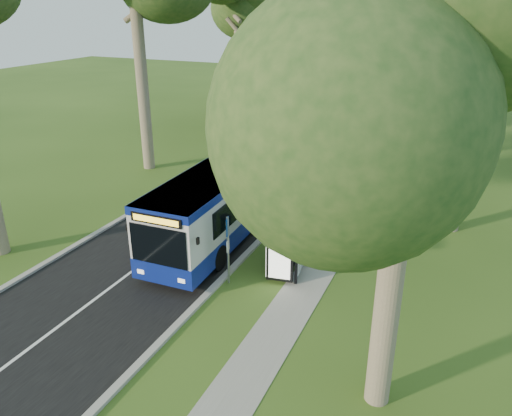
{
  "coord_description": "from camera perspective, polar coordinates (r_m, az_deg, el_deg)",
  "views": [
    {
      "loc": [
        7.72,
        -16.64,
        9.74
      ],
      "look_at": [
        -0.15,
        1.17,
        1.6
      ],
      "focal_mm": 35.0,
      "sensor_mm": 36.0,
      "label": 1
    }
  ],
  "objects": [
    {
      "name": "footpath",
      "position": [
        28.76,
        12.98,
        2.31
      ],
      "size": [
        1.5,
        100.0,
        0.02
      ],
      "primitive_type": "cube",
      "color": "gray",
      "rests_on": "ground"
    },
    {
      "name": "centre_line",
      "position": [
        30.5,
        0.96,
        4.1
      ],
      "size": [
        0.12,
        100.0,
        0.0
      ],
      "primitive_type": "cube",
      "color": "white",
      "rests_on": "road"
    },
    {
      "name": "bus_stop_sign",
      "position": [
        18.01,
        -3.23,
        -4.0
      ],
      "size": [
        0.15,
        0.37,
        2.68
      ],
      "rotation": [
        0.0,
        0.0,
        0.29
      ],
      "color": "gray",
      "rests_on": "ground"
    },
    {
      "name": "road",
      "position": [
        30.5,
        0.96,
        4.08
      ],
      "size": [
        7.0,
        100.0,
        0.02
      ],
      "primitive_type": "cube",
      "color": "black",
      "rests_on": "ground"
    },
    {
      "name": "bus_shelter",
      "position": [
        18.72,
        3.62,
        -2.65
      ],
      "size": [
        1.99,
        3.1,
        2.48
      ],
      "rotation": [
        0.0,
        0.0,
        0.15
      ],
      "color": "black",
      "rests_on": "ground"
    },
    {
      "name": "bus",
      "position": [
        22.42,
        -2.83,
        1.49
      ],
      "size": [
        2.81,
        12.05,
        3.18
      ],
      "rotation": [
        0.0,
        0.0,
        0.03
      ],
      "color": "silver",
      "rests_on": "ground"
    },
    {
      "name": "ground",
      "position": [
        20.77,
        -0.93,
        -5.28
      ],
      "size": [
        120.0,
        120.0,
        0.0
      ],
      "primitive_type": "plane",
      "color": "#315019",
      "rests_on": "ground"
    },
    {
      "name": "litter_bin",
      "position": [
        21.43,
        2.7,
        -3.03
      ],
      "size": [
        0.51,
        0.51,
        0.89
      ],
      "rotation": [
        0.0,
        0.0,
        -0.04
      ],
      "color": "black",
      "rests_on": "ground"
    },
    {
      "name": "car_white",
      "position": [
        40.68,
        -1.37,
        10.06
      ],
      "size": [
        2.39,
        5.15,
        1.71
      ],
      "primitive_type": "imported",
      "rotation": [
        0.0,
        0.0,
        -0.08
      ],
      "color": "silver",
      "rests_on": "ground"
    },
    {
      "name": "kerb_east",
      "position": [
        29.38,
        7.26,
        3.26
      ],
      "size": [
        0.25,
        100.0,
        0.12
      ],
      "primitive_type": "cube",
      "color": "#9E9B93",
      "rests_on": "ground"
    },
    {
      "name": "car_silver",
      "position": [
        53.26,
        6.44,
        12.86
      ],
      "size": [
        2.54,
        4.98,
        1.57
      ],
      "primitive_type": "imported",
      "rotation": [
        0.0,
        0.0,
        -0.19
      ],
      "color": "#B0B2B8",
      "rests_on": "ground"
    },
    {
      "name": "kerb_west",
      "position": [
        31.94,
        -4.85,
        4.96
      ],
      "size": [
        0.25,
        100.0,
        0.12
      ],
      "primitive_type": "cube",
      "color": "#9E9B93",
      "rests_on": "ground"
    }
  ]
}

